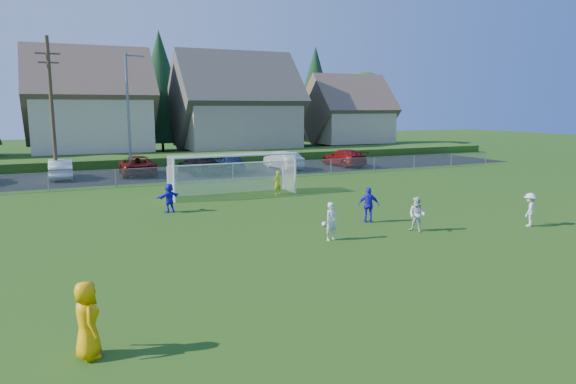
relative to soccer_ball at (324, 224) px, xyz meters
name	(u,v)px	position (x,y,z in m)	size (l,w,h in m)	color
ground	(392,274)	(-1.11, -6.59, -0.11)	(160.00, 160.00, 0.00)	#193D0C
asphalt_lot	(187,173)	(-1.11, 20.91, -0.10)	(60.00, 60.00, 0.00)	black
grass_embankment	(168,159)	(-1.11, 28.41, 0.29)	(70.00, 6.00, 0.80)	#1E420F
soccer_ball	(324,224)	(0.00, 0.00, 0.00)	(0.22, 0.22, 0.22)	white
referee	(87,320)	(-10.18, -8.49, 0.72)	(0.81, 0.53, 1.66)	#FFAD05
player_white_a	(331,221)	(-0.86, -2.17, 0.64)	(0.55, 0.36, 1.51)	silver
player_white_b	(417,215)	(3.09, -2.43, 0.63)	(0.72, 0.56, 1.47)	silver
player_white_c	(530,210)	(8.26, -3.64, 0.63)	(0.95, 0.55, 1.48)	silver
player_blue_a	(369,205)	(2.23, -0.09, 0.69)	(0.94, 0.39, 1.60)	#2015CB
player_blue_b	(169,198)	(-5.56, 5.92, 0.62)	(1.35, 0.43, 1.46)	#2015CB
goalkeeper	(278,183)	(1.43, 8.56, 0.60)	(0.52, 0.34, 1.42)	#CDE91B
car_b	(61,169)	(-10.31, 21.09, 0.62)	(1.55, 4.45, 1.47)	silver
car_c	(137,165)	(-4.96, 21.06, 0.64)	(2.48, 5.37, 1.49)	#580D0A
car_d	(199,164)	(-0.42, 19.80, 0.63)	(2.08, 5.12, 1.49)	black
car_e	(229,162)	(2.24, 20.53, 0.64)	(1.78, 4.41, 1.50)	#152549
car_f	(283,160)	(6.78, 19.87, 0.65)	(1.61, 4.62, 1.52)	#B5B5B5
car_g	(344,158)	(12.70, 19.88, 0.63)	(2.07, 5.10, 1.48)	maroon
soccer_goal	(232,168)	(-1.11, 9.45, 1.52)	(7.42, 1.90, 2.50)	white
chainlink_fence	(206,173)	(-1.11, 15.41, 0.52)	(52.06, 0.06, 1.20)	gray
streetlight	(129,112)	(-5.56, 19.41, 4.73)	(1.38, 0.18, 9.00)	slate
utility_pole	(52,107)	(-10.61, 20.41, 5.04)	(1.60, 0.26, 10.00)	#473321
houses_row	(170,86)	(0.86, 35.87, 7.22)	(53.90, 11.45, 13.27)	tan
tree_row	(151,92)	(-0.07, 42.14, 6.80)	(65.98, 12.36, 13.80)	#382616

